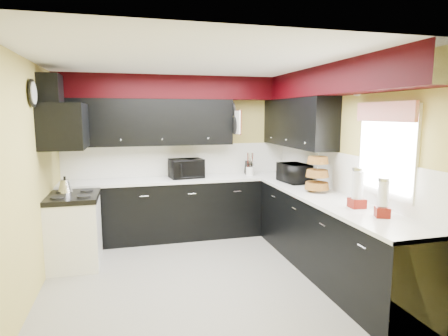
% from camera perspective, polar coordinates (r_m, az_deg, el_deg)
% --- Properties ---
extents(ground, '(3.60, 3.60, 0.00)m').
position_cam_1_polar(ground, '(4.69, -3.46, -16.04)').
color(ground, gray).
rests_on(ground, ground).
extents(wall_back, '(3.60, 0.06, 2.50)m').
position_cam_1_polar(wall_back, '(6.09, -6.81, 1.81)').
color(wall_back, '#E0C666').
rests_on(wall_back, ground).
extents(wall_right, '(0.06, 3.60, 2.50)m').
position_cam_1_polar(wall_right, '(4.99, 17.16, 0.06)').
color(wall_right, '#E0C666').
rests_on(wall_right, ground).
extents(wall_left, '(0.06, 3.60, 2.50)m').
position_cam_1_polar(wall_left, '(4.37, -27.48, -1.63)').
color(wall_left, '#E0C666').
rests_on(wall_left, ground).
extents(ceiling, '(3.60, 3.60, 0.06)m').
position_cam_1_polar(ceiling, '(4.31, -3.76, 15.85)').
color(ceiling, white).
rests_on(ceiling, wall_back).
extents(cab_back, '(3.60, 0.60, 0.90)m').
position_cam_1_polar(cab_back, '(5.94, -6.29, -6.20)').
color(cab_back, black).
rests_on(cab_back, ground).
extents(cab_right, '(0.60, 3.00, 0.90)m').
position_cam_1_polar(cab_right, '(4.76, 15.53, -10.14)').
color(cab_right, black).
rests_on(cab_right, ground).
extents(counter_back, '(3.62, 0.64, 0.04)m').
position_cam_1_polar(counter_back, '(5.84, -6.36, -1.73)').
color(counter_back, white).
rests_on(counter_back, cab_back).
extents(counter_right, '(0.64, 3.02, 0.04)m').
position_cam_1_polar(counter_right, '(4.64, 15.76, -4.62)').
color(counter_right, white).
rests_on(counter_right, cab_right).
extents(splash_back, '(3.60, 0.02, 0.50)m').
position_cam_1_polar(splash_back, '(6.09, -6.79, 1.24)').
color(splash_back, white).
rests_on(splash_back, counter_back).
extents(splash_right, '(0.02, 3.60, 0.50)m').
position_cam_1_polar(splash_right, '(4.99, 17.03, -0.62)').
color(splash_right, white).
rests_on(splash_right, counter_right).
extents(upper_back, '(2.60, 0.35, 0.70)m').
position_cam_1_polar(upper_back, '(5.83, -11.58, 6.83)').
color(upper_back, black).
rests_on(upper_back, wall_back).
extents(upper_right, '(0.35, 1.80, 0.70)m').
position_cam_1_polar(upper_right, '(5.65, 11.07, 6.80)').
color(upper_right, black).
rests_on(upper_right, wall_right).
extents(soffit_back, '(3.60, 0.36, 0.35)m').
position_cam_1_polar(soffit_back, '(5.89, -6.75, 12.07)').
color(soffit_back, black).
rests_on(soffit_back, wall_back).
extents(soffit_right, '(0.36, 3.24, 0.35)m').
position_cam_1_polar(soffit_right, '(4.71, 16.99, 12.73)').
color(soffit_right, black).
rests_on(soffit_right, wall_right).
extents(stove, '(0.60, 0.75, 0.86)m').
position_cam_1_polar(stove, '(5.22, -21.78, -9.04)').
color(stove, white).
rests_on(stove, ground).
extents(cooktop, '(0.62, 0.77, 0.06)m').
position_cam_1_polar(cooktop, '(5.10, -22.05, -4.10)').
color(cooktop, black).
rests_on(cooktop, stove).
extents(hood, '(0.50, 0.78, 0.55)m').
position_cam_1_polar(hood, '(5.01, -23.18, 5.89)').
color(hood, black).
rests_on(hood, wall_left).
extents(hood_duct, '(0.24, 0.40, 0.40)m').
position_cam_1_polar(hood_duct, '(5.03, -24.94, 10.59)').
color(hood_duct, black).
rests_on(hood_duct, wall_left).
extents(window, '(0.03, 0.86, 0.96)m').
position_cam_1_polar(window, '(4.21, 23.57, 2.40)').
color(window, white).
rests_on(window, wall_right).
extents(valance, '(0.04, 0.88, 0.20)m').
position_cam_1_polar(valance, '(4.16, 23.28, 7.88)').
color(valance, red).
rests_on(valance, wall_right).
extents(pan_top, '(0.03, 0.22, 0.40)m').
position_cam_1_polar(pan_top, '(5.97, 1.31, 8.95)').
color(pan_top, black).
rests_on(pan_top, upper_back).
extents(pan_mid, '(0.03, 0.28, 0.46)m').
position_cam_1_polar(pan_mid, '(5.85, 1.65, 6.51)').
color(pan_mid, black).
rests_on(pan_mid, upper_back).
extents(pan_low, '(0.03, 0.24, 0.42)m').
position_cam_1_polar(pan_low, '(6.10, 0.97, 6.30)').
color(pan_low, black).
rests_on(pan_low, upper_back).
extents(cut_board, '(0.03, 0.26, 0.35)m').
position_cam_1_polar(cut_board, '(5.74, 2.08, 6.97)').
color(cut_board, white).
rests_on(cut_board, upper_back).
extents(baskets, '(0.27, 0.27, 0.50)m').
position_cam_1_polar(baskets, '(4.90, 14.03, -0.78)').
color(baskets, brown).
rests_on(baskets, upper_right).
extents(clock, '(0.03, 0.30, 0.30)m').
position_cam_1_polar(clock, '(4.56, -27.16, 10.14)').
color(clock, black).
rests_on(clock, wall_left).
extents(deco_plate, '(0.03, 0.24, 0.24)m').
position_cam_1_polar(deco_plate, '(4.64, 19.68, 11.75)').
color(deco_plate, white).
rests_on(deco_plate, wall_right).
extents(toaster_oven, '(0.56, 0.48, 0.29)m').
position_cam_1_polar(toaster_oven, '(5.85, -5.73, -0.06)').
color(toaster_oven, black).
rests_on(toaster_oven, counter_back).
extents(microwave, '(0.39, 0.53, 0.27)m').
position_cam_1_polar(microwave, '(5.53, 10.69, -0.76)').
color(microwave, black).
rests_on(microwave, counter_right).
extents(utensil_crock, '(0.17, 0.17, 0.14)m').
position_cam_1_polar(utensil_crock, '(6.06, 3.99, -0.48)').
color(utensil_crock, white).
rests_on(utensil_crock, counter_back).
extents(knife_block, '(0.10, 0.14, 0.21)m').
position_cam_1_polar(knife_block, '(6.13, 3.77, -0.02)').
color(knife_block, black).
rests_on(knife_block, counter_back).
extents(kettle, '(0.21, 0.21, 0.16)m').
position_cam_1_polar(kettle, '(5.27, -23.07, -2.54)').
color(kettle, silver).
rests_on(kettle, cooktop).
extents(dispenser_a, '(0.16, 0.16, 0.41)m').
position_cam_1_polar(dispenser_a, '(4.20, 19.68, -3.01)').
color(dispenser_a, '#730900').
rests_on(dispenser_a, counter_right).
extents(dispenser_b, '(0.17, 0.17, 0.35)m').
position_cam_1_polar(dispenser_b, '(3.91, 23.07, -4.46)').
color(dispenser_b, maroon).
rests_on(dispenser_b, counter_right).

